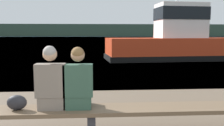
{
  "coord_description": "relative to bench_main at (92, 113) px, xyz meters",
  "views": [
    {
      "loc": [
        0.03,
        -1.41,
        1.61
      ],
      "look_at": [
        0.49,
        5.35,
        0.82
      ],
      "focal_mm": 40.0,
      "sensor_mm": 36.0,
      "label": 1
    }
  ],
  "objects": [
    {
      "name": "water_surface",
      "position": [
        0.03,
        123.23,
        -0.39
      ],
      "size": [
        240.0,
        240.0,
        0.0
      ],
      "primitive_type": "plane",
      "color": "#426B8E",
      "rests_on": "ground"
    },
    {
      "name": "far_shoreline",
      "position": [
        0.03,
        186.36,
        4.08
      ],
      "size": [
        600.0,
        12.0,
        8.93
      ],
      "primitive_type": "cube",
      "color": "#2D3D2D",
      "rests_on": "ground"
    },
    {
      "name": "person_left",
      "position": [
        -0.61,
        0.01,
        0.49
      ],
      "size": [
        0.44,
        0.43,
        0.97
      ],
      "color": "#70665B",
      "rests_on": "bench_main"
    },
    {
      "name": "shopping_bag",
      "position": [
        -1.12,
        -0.02,
        0.2
      ],
      "size": [
        0.29,
        0.17,
        0.23
      ],
      "color": "#232328",
      "rests_on": "bench_main"
    },
    {
      "name": "bench_main",
      "position": [
        0.0,
        0.0,
        0.0
      ],
      "size": [
        7.22,
        0.54,
        0.47
      ],
      "color": "brown",
      "rests_on": "ground"
    },
    {
      "name": "person_right",
      "position": [
        -0.2,
        0.01,
        0.48
      ],
      "size": [
        0.44,
        0.42,
        0.95
      ],
      "color": "#2D4C3D",
      "rests_on": "bench_main"
    },
    {
      "name": "tugboat_red",
      "position": [
        5.15,
        11.79,
        0.72
      ],
      "size": [
        8.78,
        3.77,
        6.1
      ],
      "rotation": [
        0.0,
        0.0,
        1.65
      ],
      "color": "red",
      "rests_on": "water_surface"
    }
  ]
}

